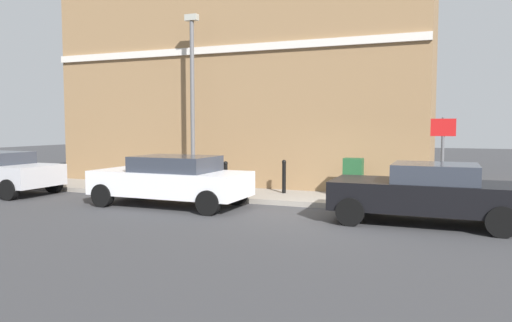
{
  "coord_description": "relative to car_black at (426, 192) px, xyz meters",
  "views": [
    {
      "loc": [
        -11.6,
        -2.42,
        2.25
      ],
      "look_at": [
        1.49,
        2.78,
        1.2
      ],
      "focal_mm": 33.57,
      "sensor_mm": 36.0,
      "label": 1
    }
  ],
  "objects": [
    {
      "name": "car_white",
      "position": [
        -0.06,
        6.7,
        0.02
      ],
      "size": [
        1.95,
        4.43,
        1.41
      ],
      "rotation": [
        0.0,
        0.0,
        1.56
      ],
      "color": "silver",
      "rests_on": "ground"
    },
    {
      "name": "ground",
      "position": [
        0.12,
        2.04,
        -0.73
      ],
      "size": [
        80.0,
        80.0,
        0.0
      ],
      "primitive_type": "plane",
      "color": "#38383A"
    },
    {
      "name": "lamppost",
      "position": [
        2.54,
        7.46,
        2.57
      ],
      "size": [
        0.2,
        0.44,
        5.72
      ],
      "color": "#59595B",
      "rests_on": "sidewalk"
    },
    {
      "name": "utility_cabinet",
      "position": [
        2.45,
        2.1,
        -0.05
      ],
      "size": [
        0.46,
        0.61,
        1.15
      ],
      "color": "#1E4C28",
      "rests_on": "sidewalk"
    },
    {
      "name": "bollard_far_kerb",
      "position": [
        1.36,
        5.7,
        -0.02
      ],
      "size": [
        0.14,
        0.14,
        1.04
      ],
      "color": "black",
      "rests_on": "sidewalk"
    },
    {
      "name": "car_black",
      "position": [
        0.0,
        0.0,
        0.0
      ],
      "size": [
        1.96,
        4.15,
        1.39
      ],
      "rotation": [
        0.0,
        0.0,
        1.57
      ],
      "color": "black",
      "rests_on": "ground"
    },
    {
      "name": "bollard_near_cabinet",
      "position": [
        2.55,
        4.26,
        -0.02
      ],
      "size": [
        0.14,
        0.14,
        1.04
      ],
      "color": "black",
      "rests_on": "sidewalk"
    },
    {
      "name": "corner_building",
      "position": [
        6.78,
        6.83,
        2.98
      ],
      "size": [
        7.04,
        13.58,
        7.41
      ],
      "color": "olive",
      "rests_on": "ground"
    },
    {
      "name": "sidewalk",
      "position": [
        2.21,
        8.04,
        -0.65
      ],
      "size": [
        2.21,
        30.0,
        0.15
      ],
      "primitive_type": "cube",
      "color": "gray",
      "rests_on": "ground"
    },
    {
      "name": "street_sign",
      "position": [
        1.43,
        -0.31,
        0.93
      ],
      "size": [
        0.08,
        0.6,
        2.3
      ],
      "color": "#59595B",
      "rests_on": "sidewalk"
    }
  ]
}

